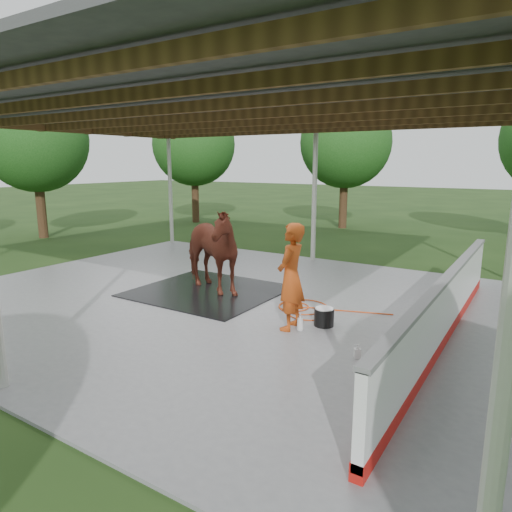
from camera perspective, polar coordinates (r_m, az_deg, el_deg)
The scene contains 12 objects.
ground at distance 9.99m, azimuth -4.67°, elevation -5.56°, with size 100.00×100.00×0.00m, color #1E3814.
concrete_slab at distance 9.98m, azimuth -4.68°, elevation -5.42°, with size 12.00×10.00×0.05m, color slate.
pavilion_structure at distance 9.60m, azimuth -5.08°, elevation 17.68°, with size 12.60×10.60×4.05m.
dasher_board at distance 8.03m, azimuth 22.60°, elevation -6.33°, with size 0.16×8.00×1.15m.
tree_belt at distance 10.15m, azimuth -0.43°, elevation 16.39°, with size 28.00×28.00×5.80m.
rubber_mat at distance 10.52m, azimuth -6.05°, elevation -4.36°, with size 3.10×2.91×0.02m, color black.
horse at distance 10.29m, azimuth -6.16°, elevation 0.87°, with size 1.04×2.28×1.93m, color maroon.
handler at distance 7.95m, azimuth 4.39°, elevation -2.61°, with size 0.69×0.45×1.89m, color #A93F12.
wash_bucket at distance 8.38m, azimuth 8.51°, elevation -7.49°, with size 0.36×0.36×0.33m.
soap_bottle_a at distance 8.10m, azimuth 5.53°, elevation -8.22°, with size 0.12×0.12×0.30m, color silver.
soap_bottle_b at distance 7.18m, azimuth 12.57°, elevation -11.51°, with size 0.10×0.10×0.22m, color #338CD8.
hose_coil at distance 9.26m, azimuth 5.99°, elevation -6.58°, with size 2.21×1.24×0.02m.
Camera 1 is at (5.80, -7.58, 2.95)m, focal length 32.00 mm.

